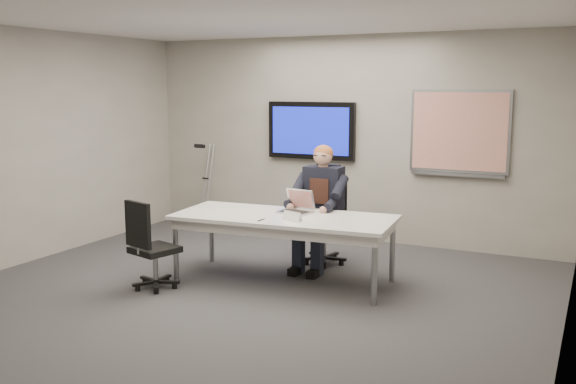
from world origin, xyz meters
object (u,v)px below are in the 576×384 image
at_px(office_chair_near, 152,262).
at_px(seated_person, 317,220).
at_px(office_chair_far, 325,236).
at_px(laptop, 297,207).
at_px(conference_table, 284,223).

bearing_deg(office_chair_near, seated_person, -114.26).
bearing_deg(office_chair_far, seated_person, -93.83).
height_order(office_chair_far, laptop, office_chair_far).
bearing_deg(conference_table, office_chair_far, 77.11).
height_order(office_chair_far, seated_person, seated_person).
relative_size(conference_table, office_chair_far, 2.35).
relative_size(office_chair_near, laptop, 2.47).
distance_m(conference_table, office_chair_near, 1.46).
bearing_deg(seated_person, laptop, -102.24).
xyz_separation_m(office_chair_near, seated_person, (1.24, 1.48, 0.28)).
distance_m(conference_table, seated_person, 0.63).
height_order(conference_table, office_chair_far, office_chair_far).
height_order(office_chair_near, seated_person, seated_person).
height_order(conference_table, seated_person, seated_person).
relative_size(seated_person, laptop, 3.72).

